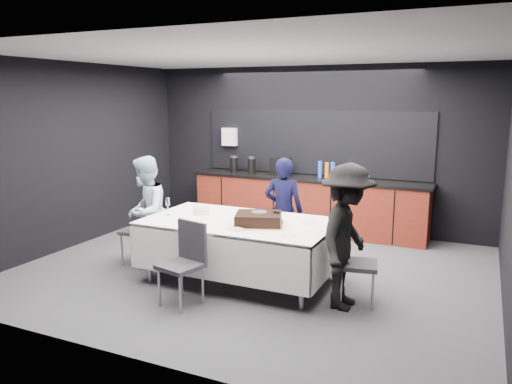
# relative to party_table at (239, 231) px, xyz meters

# --- Properties ---
(ground) EXTENTS (6.00, 6.00, 0.00)m
(ground) POSITION_rel_party_table_xyz_m (0.00, 0.40, -0.64)
(ground) COLOR #404045
(ground) RESTS_ON ground
(room_shell) EXTENTS (6.04, 5.04, 2.82)m
(room_shell) POSITION_rel_party_table_xyz_m (0.00, 0.40, 1.22)
(room_shell) COLOR white
(room_shell) RESTS_ON ground
(kitchenette) EXTENTS (4.10, 0.64, 2.05)m
(kitchenette) POSITION_rel_party_table_xyz_m (-0.02, 2.62, -0.10)
(kitchenette) COLOR #5C180E
(kitchenette) RESTS_ON ground
(party_table) EXTENTS (2.32, 1.32, 0.78)m
(party_table) POSITION_rel_party_table_xyz_m (0.00, 0.00, 0.00)
(party_table) COLOR #99999E
(party_table) RESTS_ON ground
(cake_assembly) EXTENTS (0.70, 0.64, 0.18)m
(cake_assembly) POSITION_rel_party_table_xyz_m (0.31, -0.10, 0.21)
(cake_assembly) COLOR gold
(cake_assembly) RESTS_ON party_table
(plate_stack) EXTENTS (0.22, 0.22, 0.10)m
(plate_stack) POSITION_rel_party_table_xyz_m (-0.61, 0.12, 0.19)
(plate_stack) COLOR white
(plate_stack) RESTS_ON party_table
(loose_plate_near) EXTENTS (0.19, 0.19, 0.01)m
(loose_plate_near) POSITION_rel_party_table_xyz_m (-0.24, -0.39, 0.14)
(loose_plate_near) COLOR white
(loose_plate_near) RESTS_ON party_table
(loose_plate_right_a) EXTENTS (0.19, 0.19, 0.01)m
(loose_plate_right_a) POSITION_rel_party_table_xyz_m (0.82, 0.27, 0.14)
(loose_plate_right_a) COLOR white
(loose_plate_right_a) RESTS_ON party_table
(loose_plate_right_b) EXTENTS (0.18, 0.18, 0.01)m
(loose_plate_right_b) POSITION_rel_party_table_xyz_m (0.78, -0.36, 0.14)
(loose_plate_right_b) COLOR white
(loose_plate_right_b) RESTS_ON party_table
(loose_plate_far) EXTENTS (0.21, 0.21, 0.01)m
(loose_plate_far) POSITION_rel_party_table_xyz_m (0.08, 0.45, 0.14)
(loose_plate_far) COLOR white
(loose_plate_far) RESTS_ON party_table
(fork_pile) EXTENTS (0.20, 0.17, 0.03)m
(fork_pile) POSITION_rel_party_table_xyz_m (0.17, -0.42, 0.15)
(fork_pile) COLOR white
(fork_pile) RESTS_ON party_table
(champagne_flute) EXTENTS (0.06, 0.06, 0.22)m
(champagne_flute) POSITION_rel_party_table_xyz_m (-0.96, -0.12, 0.30)
(champagne_flute) COLOR white
(champagne_flute) RESTS_ON party_table
(chair_left) EXTENTS (0.48, 0.48, 0.92)m
(chair_left) POSITION_rel_party_table_xyz_m (-1.51, 0.07, -0.11)
(chair_left) COLOR #2B2B30
(chair_left) RESTS_ON ground
(chair_right) EXTENTS (0.49, 0.49, 0.92)m
(chair_right) POSITION_rel_party_table_xyz_m (1.43, -0.08, -0.11)
(chair_right) COLOR #2B2B30
(chair_right) RESTS_ON ground
(chair_near) EXTENTS (0.51, 0.51, 0.92)m
(chair_near) POSITION_rel_party_table_xyz_m (-0.24, -0.86, -0.11)
(chair_near) COLOR #2B2B30
(chair_near) RESTS_ON ground
(person_center) EXTENTS (0.58, 0.43, 1.48)m
(person_center) POSITION_rel_party_table_xyz_m (0.24, 0.87, 0.10)
(person_center) COLOR black
(person_center) RESTS_ON ground
(person_left) EXTENTS (0.78, 0.88, 1.50)m
(person_left) POSITION_rel_party_table_xyz_m (-1.41, 0.00, 0.11)
(person_left) COLOR silver
(person_left) RESTS_ON ground
(person_right) EXTENTS (0.62, 1.05, 1.60)m
(person_right) POSITION_rel_party_table_xyz_m (1.41, -0.22, 0.16)
(person_right) COLOR black
(person_right) RESTS_ON ground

